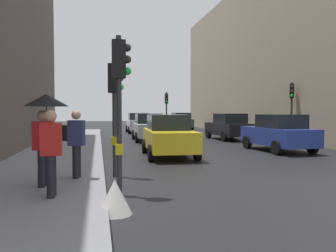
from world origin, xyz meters
The scene contains 17 objects.
ground_plane centered at (0.00, 0.00, 0.00)m, with size 120.00×120.00×0.00m, color black.
sidewalk_kerb centered at (-7.44, 6.00, 0.08)m, with size 3.49×40.00×0.16m, color gray.
building_facade_right centered at (11.70, 17.66, 6.20)m, with size 12.00×33.14×12.41m, color gray.
traffic_light_near_left centered at (-5.37, -0.04, 2.47)m, with size 0.43×0.24×3.58m.
traffic_light_far_median centered at (-0.30, 19.95, 2.41)m, with size 0.24×0.43×3.49m.
traffic_light_near_right centered at (-5.38, 2.18, 2.33)m, with size 0.45×0.34×3.37m.
traffic_light_mid_street centered at (5.39, 10.56, 2.50)m, with size 0.35×0.45×3.62m.
car_yellow_taxi centered at (-2.95, 6.31, 0.88)m, with size 2.17×4.28×1.76m.
car_white_compact centered at (-2.38, 22.51, 0.88)m, with size 2.05×4.22×1.76m.
car_blue_van centered at (2.57, 7.07, 0.88)m, with size 2.18×4.28×1.76m.
car_dark_suv centered at (2.72, 13.76, 0.88)m, with size 2.20×4.29×1.76m.
car_green_estate centered at (2.51, 26.54, 0.88)m, with size 2.03×4.21×1.76m.
car_silver_hatchback centered at (-2.63, 14.08, 0.88)m, with size 2.10×4.24×1.76m.
pedestrian_with_umbrella centered at (-7.05, 0.51, 1.84)m, with size 1.00×1.00×2.14m.
pedestrian_with_grey_backpack centered at (-6.46, 1.43, 1.16)m, with size 0.65×0.41×1.77m.
pedestrian_in_red_jacket centered at (-6.80, -0.52, 1.13)m, with size 0.41×0.36×1.77m.
warning_sign_triangle centered at (-5.57, -1.44, 0.33)m, with size 0.64×0.64×0.65m, color silver.
Camera 1 is at (-5.85, -7.71, 1.90)m, focal length 36.33 mm.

